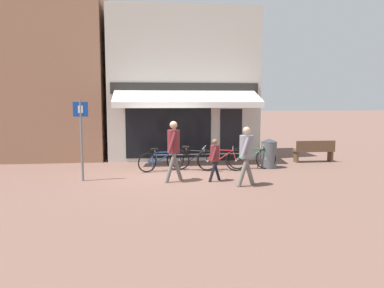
# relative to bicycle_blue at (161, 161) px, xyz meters

# --- Properties ---
(ground_plane) EXTENTS (160.00, 160.00, 0.00)m
(ground_plane) POSITION_rel_bicycle_blue_xyz_m (0.17, -0.83, -0.36)
(ground_plane) COLOR brown
(shop_front) EXTENTS (6.20, 4.43, 6.20)m
(shop_front) POSITION_rel_bicycle_blue_xyz_m (1.07, 3.57, 2.73)
(shop_front) COLOR beige
(shop_front) RESTS_ON ground_plane
(neighbour_building) EXTENTS (7.89, 4.00, 7.14)m
(neighbour_building) POSITION_rel_bicycle_blue_xyz_m (-6.18, 4.09, 3.20)
(neighbour_building) COLOR #9E7056
(neighbour_building) RESTS_ON ground_plane
(bike_rack_rail) EXTENTS (3.87, 0.04, 0.57)m
(bike_rack_rail) POSITION_rel_bicycle_blue_xyz_m (1.59, 0.08, 0.12)
(bike_rack_rail) COLOR #47494F
(bike_rack_rail) RESTS_ON ground_plane
(bicycle_blue) EXTENTS (1.64, 0.72, 0.81)m
(bicycle_blue) POSITION_rel_bicycle_blue_xyz_m (0.00, 0.00, 0.00)
(bicycle_blue) COLOR black
(bicycle_blue) RESTS_ON ground_plane
(bicycle_black) EXTENTS (1.67, 0.87, 0.89)m
(bicycle_black) POSITION_rel_bicycle_blue_xyz_m (1.11, -0.04, 0.02)
(bicycle_black) COLOR black
(bicycle_black) RESTS_ON ground_plane
(bicycle_red) EXTENTS (1.73, 0.54, 0.89)m
(bicycle_red) POSITION_rel_bicycle_blue_xyz_m (2.09, -0.13, 0.02)
(bicycle_red) COLOR black
(bicycle_red) RESTS_ON ground_plane
(bicycle_green) EXTENTS (1.75, 0.52, 0.88)m
(bicycle_green) POSITION_rel_bicycle_blue_xyz_m (3.22, 0.01, 0.03)
(bicycle_green) COLOR black
(bicycle_green) RESTS_ON ground_plane
(pedestrian_adult) EXTENTS (0.60, 0.67, 1.84)m
(pedestrian_adult) POSITION_rel_bicycle_blue_xyz_m (0.30, -1.74, 0.77)
(pedestrian_adult) COLOR slate
(pedestrian_adult) RESTS_ON ground_plane
(pedestrian_child) EXTENTS (0.43, 0.47, 1.30)m
(pedestrian_child) POSITION_rel_bicycle_blue_xyz_m (1.54, -1.85, 0.42)
(pedestrian_child) COLOR black
(pedestrian_child) RESTS_ON ground_plane
(pedestrian_second_adult) EXTENTS (0.59, 0.63, 1.72)m
(pedestrian_second_adult) POSITION_rel_bicycle_blue_xyz_m (2.32, -2.55, 0.67)
(pedestrian_second_adult) COLOR slate
(pedestrian_second_adult) RESTS_ON ground_plane
(litter_bin) EXTENTS (0.57, 0.57, 1.07)m
(litter_bin) POSITION_rel_bicycle_blue_xyz_m (3.90, 0.15, 0.17)
(litter_bin) COLOR #515459
(litter_bin) RESTS_ON ground_plane
(parking_sign) EXTENTS (0.44, 0.07, 2.46)m
(parking_sign) POSITION_rel_bicycle_blue_xyz_m (-2.45, -1.32, 1.14)
(parking_sign) COLOR slate
(parking_sign) RESTS_ON ground_plane
(park_bench) EXTENTS (1.60, 0.44, 0.87)m
(park_bench) POSITION_rel_bicycle_blue_xyz_m (6.11, 1.20, 0.10)
(park_bench) COLOR brown
(park_bench) RESTS_ON ground_plane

